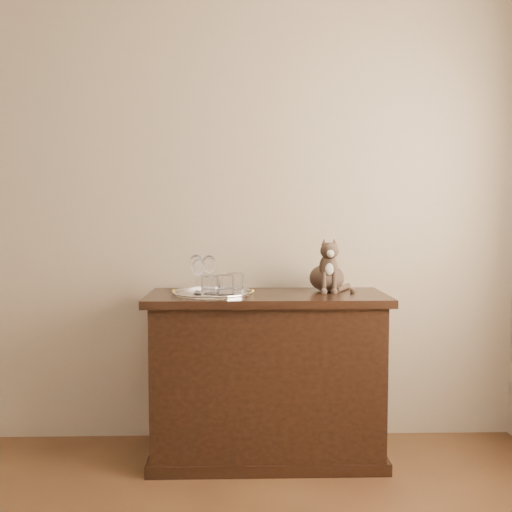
{
  "coord_description": "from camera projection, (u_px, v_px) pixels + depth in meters",
  "views": [
    {
      "loc": [
        0.47,
        -0.91,
        1.24
      ],
      "look_at": [
        0.54,
        1.95,
        1.04
      ],
      "focal_mm": 40.0,
      "sensor_mm": 36.0,
      "label": 1
    }
  ],
  "objects": [
    {
      "name": "tumbler_a",
      "position": [
        225.0,
        285.0,
        2.77
      ],
      "size": [
        0.09,
        0.09,
        0.1
      ],
      "primitive_type": "cylinder",
      "color": "silver",
      "rests_on": "tray"
    },
    {
      "name": "sideboard",
      "position": [
        267.0,
        376.0,
        2.9
      ],
      "size": [
        1.2,
        0.5,
        0.85
      ],
      "primitive_type": null,
      "color": "black",
      "rests_on": "ground"
    },
    {
      "name": "tumbler_c",
      "position": [
        235.0,
        283.0,
        2.86
      ],
      "size": [
        0.09,
        0.09,
        0.1
      ],
      "primitive_type": "cylinder",
      "color": "white",
      "rests_on": "tray"
    },
    {
      "name": "wine_glass_a",
      "position": [
        196.0,
        273.0,
        2.88
      ],
      "size": [
        0.07,
        0.07,
        0.19
      ],
      "primitive_type": null,
      "color": "white",
      "rests_on": "tray"
    },
    {
      "name": "tumbler_b",
      "position": [
        210.0,
        286.0,
        2.72
      ],
      "size": [
        0.08,
        0.08,
        0.1
      ],
      "primitive_type": "cylinder",
      "color": "silver",
      "rests_on": "tray"
    },
    {
      "name": "cat",
      "position": [
        327.0,
        264.0,
        2.97
      ],
      "size": [
        0.29,
        0.27,
        0.28
      ],
      "primitive_type": null,
      "rotation": [
        0.0,
        0.0,
        -0.03
      ],
      "color": "#4D3B2D",
      "rests_on": "sideboard"
    },
    {
      "name": "wine_glass_c",
      "position": [
        198.0,
        277.0,
        2.8
      ],
      "size": [
        0.07,
        0.07,
        0.17
      ],
      "primitive_type": null,
      "color": "silver",
      "rests_on": "tray"
    },
    {
      "name": "tray",
      "position": [
        213.0,
        294.0,
        2.84
      ],
      "size": [
        0.4,
        0.4,
        0.01
      ],
      "primitive_type": "cylinder",
      "color": "white",
      "rests_on": "sideboard"
    },
    {
      "name": "wine_glass_d",
      "position": [
        209.0,
        274.0,
        2.82
      ],
      "size": [
        0.07,
        0.07,
        0.19
      ],
      "primitive_type": null,
      "color": "white",
      "rests_on": "tray"
    },
    {
      "name": "wall_back",
      "position": [
        156.0,
        196.0,
        3.13
      ],
      "size": [
        4.0,
        0.1,
        2.7
      ],
      "primitive_type": "cube",
      "color": "tan",
      "rests_on": "ground"
    }
  ]
}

